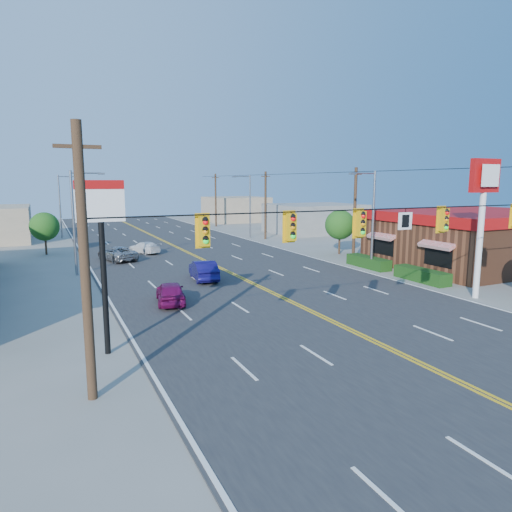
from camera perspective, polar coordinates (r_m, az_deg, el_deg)
name	(u,v)px	position (r m, az deg, el deg)	size (l,w,h in m)	color
ground	(378,344)	(21.31, 15.00, -10.64)	(160.00, 160.00, 0.00)	gray
road	(219,268)	(38.23, -4.61, -1.48)	(20.00, 120.00, 0.06)	#2D2D30
signal_span	(381,235)	(20.12, 15.32, 2.51)	(24.32, 0.34, 9.00)	#47301E
kfc	(471,238)	(43.04, 25.25, 2.03)	(16.30, 12.40, 4.70)	brown
kfc_pylon	(483,200)	(30.84, 26.50, 6.27)	(2.20, 0.36, 8.50)	white
pizza_hut_sign	(101,231)	(19.42, -18.77, 2.99)	(1.90, 0.30, 6.85)	black
streetlight_se	(371,215)	(37.83, 14.21, 5.01)	(2.55, 0.25, 8.00)	gray
streetlight_ne	(249,203)	(58.39, -0.92, 6.69)	(2.55, 0.25, 8.00)	gray
streetlight_sw	(76,217)	(37.37, -21.57, 4.59)	(2.55, 0.25, 8.00)	gray
streetlight_nw	(62,203)	(63.30, -23.14, 6.15)	(2.55, 0.25, 8.00)	gray
utility_pole_near	(355,215)	(41.85, 12.22, 5.03)	(0.28, 0.28, 8.40)	#47301E
utility_pole_mid	(265,206)	(57.19, 1.20, 6.32)	(0.28, 0.28, 8.40)	#47301E
utility_pole_far	(216,200)	(73.75, -5.06, 6.95)	(0.28, 0.28, 8.40)	#47301E
tree_kfc_rear	(340,225)	(45.93, 10.44, 3.86)	(2.94, 2.94, 4.41)	#47301E
tree_west	(44,227)	(49.40, -24.93, 3.36)	(2.80, 2.80, 4.20)	#47301E
bld_east_mid	(315,218)	(65.63, 7.35, 4.70)	(12.00, 10.00, 4.00)	gray
bld_east_far	(236,209)	(83.76, -2.54, 5.88)	(10.00, 10.00, 4.40)	tan
car_magenta	(171,293)	(27.34, -10.63, -4.60)	(1.56, 3.88, 1.32)	#720C4A
car_blue	(204,271)	(33.48, -6.57, -1.85)	(1.52, 4.37, 1.44)	#130F58
car_white	(144,248)	(46.98, -13.77, 0.97)	(1.61, 3.97, 1.15)	white
car_silver	(117,254)	(43.27, -16.98, 0.24)	(2.17, 4.70, 1.31)	#939397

